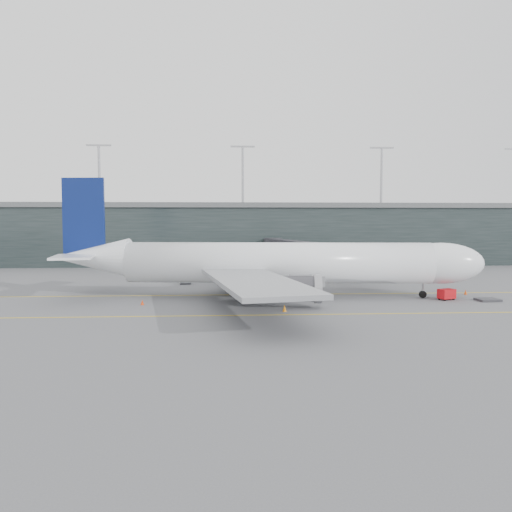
{
  "coord_description": "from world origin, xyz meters",
  "views": [
    {
      "loc": [
        0.77,
        -76.59,
        10.79
      ],
      "look_at": [
        5.16,
        -4.0,
        5.71
      ],
      "focal_mm": 35.0,
      "sensor_mm": 36.0,
      "label": 1
    }
  ],
  "objects": [
    {
      "name": "uld_a",
      "position": [
        -6.19,
        8.95,
        0.91
      ],
      "size": [
        2.0,
        1.64,
        1.74
      ],
      "rotation": [
        0.0,
        0.0,
        0.06
      ],
      "color": "#3F3E44",
      "rests_on": "ground"
    },
    {
      "name": "uld_b",
      "position": [
        -3.59,
        12.69,
        0.92
      ],
      "size": [
        2.28,
        2.02,
        1.75
      ],
      "rotation": [
        0.0,
        0.0,
        -0.29
      ],
      "color": "#3F3E44",
      "rests_on": "ground"
    },
    {
      "name": "baggage_dolly",
      "position": [
        36.21,
        -11.65,
        0.17
      ],
      "size": [
        3.0,
        2.46,
        0.29
      ],
      "primitive_type": "cube",
      "rotation": [
        0.0,
        0.0,
        0.06
      ],
      "color": "#333338",
      "rests_on": "ground"
    },
    {
      "name": "taxiline_a",
      "position": [
        0.0,
        -4.0,
        0.01
      ],
      "size": [
        160.0,
        0.25,
        0.02
      ],
      "primitive_type": "cube",
      "color": "yellow",
      "rests_on": "ground"
    },
    {
      "name": "cone_wing_stbd",
      "position": [
        7.73,
        -17.92,
        0.39
      ],
      "size": [
        0.49,
        0.49,
        0.79
      ],
      "primitive_type": "cone",
      "color": "orange",
      "rests_on": "ground"
    },
    {
      "name": "jet_bridge",
      "position": [
        17.93,
        23.94,
        5.16
      ],
      "size": [
        15.69,
        44.5,
        6.89
      ],
      "rotation": [
        0.0,
        0.0,
        0.28
      ],
      "color": "#2D2D32",
      "rests_on": "ground"
    },
    {
      "name": "terminal",
      "position": [
        -0.0,
        58.0,
        7.62
      ],
      "size": [
        240.0,
        36.0,
        29.0
      ],
      "color": "black",
      "rests_on": "ground"
    },
    {
      "name": "ground",
      "position": [
        0.0,
        0.0,
        0.0
      ],
      "size": [
        320.0,
        320.0,
        0.0
      ],
      "primitive_type": "plane",
      "color": "#57565B",
      "rests_on": "ground"
    },
    {
      "name": "cone_wing_port",
      "position": [
        10.28,
        12.42,
        0.31
      ],
      "size": [
        0.4,
        0.4,
        0.63
      ],
      "primitive_type": "cone",
      "color": "#F4460D",
      "rests_on": "ground"
    },
    {
      "name": "taxiline_b",
      "position": [
        0.0,
        -20.0,
        0.01
      ],
      "size": [
        160.0,
        0.25,
        0.02
      ],
      "primitive_type": "cube",
      "color": "yellow",
      "rests_on": "ground"
    },
    {
      "name": "main_aircraft",
      "position": [
        7.68,
        -6.42,
        4.77
      ],
      "size": [
        60.59,
        56.64,
        16.98
      ],
      "rotation": [
        0.0,
        0.0,
        -0.1
      ],
      "color": "white",
      "rests_on": "ground"
    },
    {
      "name": "taxiline_lead_main",
      "position": [
        5.0,
        20.0,
        0.01
      ],
      "size": [
        0.25,
        60.0,
        0.02
      ],
      "primitive_type": "cube",
      "color": "yellow",
      "rests_on": "ground"
    },
    {
      "name": "uld_c",
      "position": [
        -0.02,
        10.74,
        1.05
      ],
      "size": [
        2.68,
        2.43,
        1.99
      ],
      "rotation": [
        0.0,
        0.0,
        -0.38
      ],
      "color": "#3F3E44",
      "rests_on": "ground"
    },
    {
      "name": "cone_tail",
      "position": [
        -10.04,
        -12.13,
        0.34
      ],
      "size": [
        0.43,
        0.43,
        0.68
      ],
      "primitive_type": "cone",
      "color": "#ED3E0D",
      "rests_on": "ground"
    },
    {
      "name": "gse_cart",
      "position": [
        31.0,
        -10.44,
        0.83
      ],
      "size": [
        2.56,
        2.11,
        1.5
      ],
      "rotation": [
        0.0,
        0.0,
        0.38
      ],
      "color": "red",
      "rests_on": "ground"
    },
    {
      "name": "cone_nose",
      "position": [
        35.98,
        -5.79,
        0.36
      ],
      "size": [
        0.45,
        0.45,
        0.72
      ],
      "primitive_type": "cone",
      "color": "#ED4C0D",
      "rests_on": "ground"
    }
  ]
}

